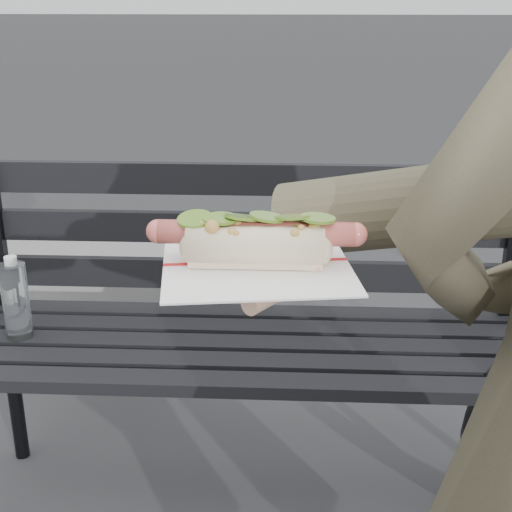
{
  "coord_description": "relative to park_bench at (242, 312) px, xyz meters",
  "views": [
    {
      "loc": [
        0.09,
        -0.73,
        1.28
      ],
      "look_at": [
        0.06,
        -0.05,
        1.02
      ],
      "focal_mm": 50.0,
      "sensor_mm": 36.0,
      "label": 1
    }
  ],
  "objects": [
    {
      "name": "concrete_block",
      "position": [
        -0.83,
        0.79,
        -0.32
      ],
      "size": [
        1.2,
        0.4,
        0.4
      ],
      "primitive_type": "cube",
      "color": "slate",
      "rests_on": "ground"
    },
    {
      "name": "park_bench",
      "position": [
        0.0,
        0.0,
        0.0
      ],
      "size": [
        1.5,
        0.44,
        0.88
      ],
      "color": "black",
      "rests_on": "ground"
    },
    {
      "name": "held_hotdog",
      "position": [
        0.28,
        -0.87,
        0.53
      ],
      "size": [
        0.63,
        0.3,
        0.2
      ],
      "color": "#41402B"
    }
  ]
}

